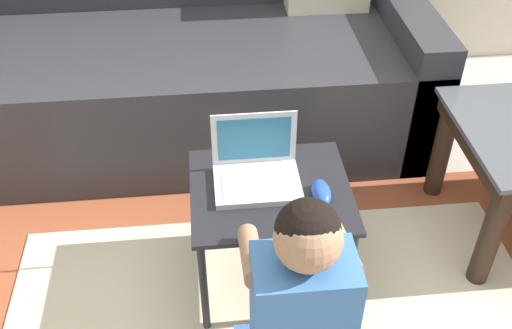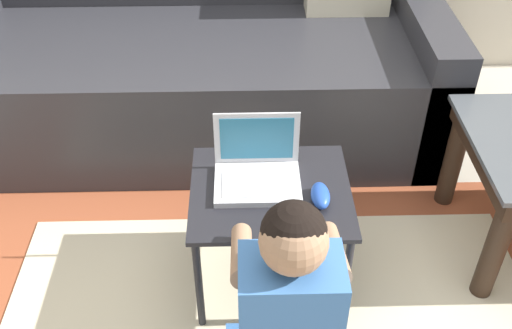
{
  "view_description": "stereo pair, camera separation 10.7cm",
  "coord_description": "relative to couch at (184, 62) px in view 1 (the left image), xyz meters",
  "views": [
    {
      "loc": [
        -0.1,
        -1.38,
        1.62
      ],
      "look_at": [
        0.04,
        0.03,
        0.46
      ],
      "focal_mm": 42.0,
      "sensor_mm": 36.0,
      "label": 1
    },
    {
      "loc": [
        0.0,
        -1.39,
        1.62
      ],
      "look_at": [
        0.04,
        0.03,
        0.46
      ],
      "focal_mm": 42.0,
      "sensor_mm": 36.0,
      "label": 2
    }
  ],
  "objects": [
    {
      "name": "couch",
      "position": [
        0.0,
        0.0,
        0.0
      ],
      "size": [
        2.07,
        0.93,
        0.89
      ],
      "color": "#2D2D33",
      "rests_on": "ground_plane"
    },
    {
      "name": "area_rug",
      "position": [
        0.26,
        -1.19,
        -0.31
      ],
      "size": [
        2.41,
        1.39,
        0.01
      ],
      "color": "#9E4C2D",
      "rests_on": "ground_plane"
    },
    {
      "name": "laptop",
      "position": [
        0.22,
        -0.93,
        0.13
      ],
      "size": [
        0.26,
        0.2,
        0.21
      ],
      "color": "silver",
      "rests_on": "laptop_desk"
    },
    {
      "name": "person_seated",
      "position": [
        0.29,
        -1.41,
        0.01
      ],
      "size": [
        0.34,
        0.37,
        0.73
      ],
      "color": "#3D70B2",
      "rests_on": "ground_plane"
    },
    {
      "name": "computer_mouse",
      "position": [
        0.41,
        -1.03,
        0.11
      ],
      "size": [
        0.06,
        0.11,
        0.04
      ],
      "color": "#234CB2",
      "rests_on": "laptop_desk"
    },
    {
      "name": "ground_plane",
      "position": [
        0.18,
        -0.96,
        -0.31
      ],
      "size": [
        16.0,
        16.0,
        0.0
      ],
      "primitive_type": "plane",
      "color": "beige"
    },
    {
      "name": "laptop_desk",
      "position": [
        0.26,
        -0.98,
        0.04
      ],
      "size": [
        0.49,
        0.43,
        0.4
      ],
      "color": "black",
      "rests_on": "ground_plane"
    }
  ]
}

